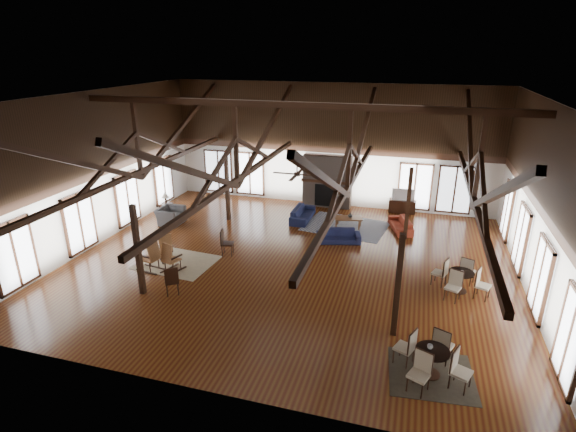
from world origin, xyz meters
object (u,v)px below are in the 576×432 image
(sofa_navy_front, at_px, (338,236))
(cafe_table_far, at_px, (461,278))
(armchair, at_px, (171,216))
(tv_console, at_px, (402,206))
(coffee_table, at_px, (348,219))
(cafe_table_near, at_px, (432,358))
(sofa_orange, at_px, (401,225))
(sofa_navy_left, at_px, (303,214))

(sofa_navy_front, relative_size, cafe_table_far, 0.95)
(armchair, xyz_separation_m, cafe_table_far, (12.23, -2.77, 0.11))
(tv_console, bearing_deg, armchair, -156.05)
(coffee_table, height_order, cafe_table_near, cafe_table_near)
(cafe_table_near, bearing_deg, armchair, 147.32)
(cafe_table_far, bearing_deg, coffee_table, 133.94)
(sofa_orange, relative_size, tv_console, 1.42)
(sofa_navy_left, bearing_deg, sofa_orange, -90.55)
(sofa_navy_front, bearing_deg, armchair, 165.96)
(armchair, bearing_deg, cafe_table_near, -121.27)
(sofa_orange, bearing_deg, cafe_table_far, 6.18)
(sofa_navy_left, distance_m, sofa_orange, 4.44)
(armchair, distance_m, tv_console, 10.97)
(armchair, bearing_deg, sofa_navy_front, -88.10)
(armchair, height_order, cafe_table_near, cafe_table_near)
(armchair, height_order, cafe_table_far, cafe_table_far)
(cafe_table_near, height_order, cafe_table_far, cafe_table_near)
(sofa_navy_front, distance_m, cafe_table_near, 8.15)
(tv_console, bearing_deg, sofa_navy_front, -117.95)
(cafe_table_near, xyz_separation_m, tv_console, (-1.27, 11.70, -0.18))
(armchair, relative_size, cafe_table_near, 0.60)
(sofa_orange, height_order, cafe_table_far, cafe_table_far)
(armchair, bearing_deg, sofa_orange, -76.83)
(coffee_table, bearing_deg, sofa_navy_front, -108.82)
(sofa_orange, height_order, coffee_table, sofa_orange)
(sofa_navy_left, xyz_separation_m, cafe_table_far, (6.59, -4.90, 0.20))
(sofa_orange, relative_size, armchair, 1.55)
(tv_console, bearing_deg, coffee_table, -129.66)
(cafe_table_near, bearing_deg, cafe_table_far, 78.19)
(cafe_table_far, bearing_deg, sofa_orange, 113.83)
(coffee_table, relative_size, cafe_table_far, 0.70)
(sofa_navy_front, distance_m, sofa_orange, 3.13)
(sofa_navy_left, distance_m, cafe_table_far, 8.21)
(coffee_table, distance_m, tv_console, 3.44)
(sofa_navy_left, height_order, tv_console, tv_console)
(sofa_navy_left, xyz_separation_m, sofa_orange, (4.44, -0.03, -0.03))
(sofa_orange, bearing_deg, sofa_navy_front, -67.21)
(sofa_navy_front, relative_size, armchair, 1.56)
(sofa_navy_front, bearing_deg, tv_console, 47.51)
(coffee_table, bearing_deg, cafe_table_near, -83.56)
(sofa_navy_left, distance_m, coffee_table, 2.21)
(sofa_orange, bearing_deg, cafe_table_near, -10.25)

